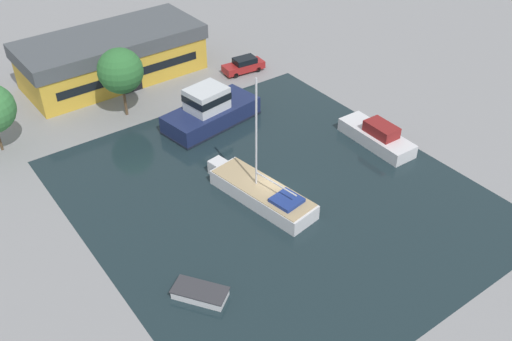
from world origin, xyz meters
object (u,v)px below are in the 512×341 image
(motor_cruiser, at_px, (210,111))
(parked_car, at_px, (244,65))
(quay_tree_near_building, at_px, (120,71))
(small_dinghy, at_px, (200,293))
(cabin_boat, at_px, (377,136))
(warehouse_building, at_px, (112,56))
(sailboat_moored, at_px, (261,192))

(motor_cruiser, bearing_deg, parked_car, -60.27)
(quay_tree_near_building, height_order, motor_cruiser, quay_tree_near_building)
(small_dinghy, xyz_separation_m, cabin_boat, (22.72, 6.06, 0.49))
(warehouse_building, xyz_separation_m, sailboat_moored, (0.21, -26.73, -1.84))
(warehouse_building, relative_size, small_dinghy, 4.95)
(parked_car, xyz_separation_m, small_dinghy, (-21.36, -25.26, -0.50))
(motor_cruiser, bearing_deg, warehouse_building, 3.77)
(warehouse_building, distance_m, small_dinghy, 33.86)
(sailboat_moored, xyz_separation_m, small_dinghy, (-9.30, -5.81, -0.39))
(cabin_boat, bearing_deg, parked_car, 95.26)
(small_dinghy, bearing_deg, warehouse_building, -140.96)
(quay_tree_near_building, bearing_deg, parked_car, 3.02)
(warehouse_building, relative_size, parked_car, 4.05)
(motor_cruiser, distance_m, cabin_boat, 15.88)
(quay_tree_near_building, relative_size, small_dinghy, 1.76)
(parked_car, bearing_deg, sailboat_moored, 153.54)
(quay_tree_near_building, bearing_deg, small_dinghy, -104.98)
(warehouse_building, relative_size, quay_tree_near_building, 2.82)
(parked_car, relative_size, small_dinghy, 1.22)
(sailboat_moored, bearing_deg, warehouse_building, 81.33)
(warehouse_building, height_order, motor_cruiser, warehouse_building)
(quay_tree_near_building, bearing_deg, motor_cruiser, -47.94)
(warehouse_building, relative_size, cabin_boat, 2.57)
(motor_cruiser, bearing_deg, sailboat_moored, 157.23)
(warehouse_building, height_order, parked_car, warehouse_building)
(quay_tree_near_building, bearing_deg, sailboat_moored, -81.61)
(quay_tree_near_building, relative_size, sailboat_moored, 0.65)
(motor_cruiser, bearing_deg, quay_tree_near_building, 33.20)
(warehouse_building, xyz_separation_m, small_dinghy, (-9.09, -32.54, -2.23))
(motor_cruiser, bearing_deg, small_dinghy, 136.82)
(sailboat_moored, height_order, motor_cruiser, sailboat_moored)
(quay_tree_near_building, relative_size, parked_car, 1.44)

